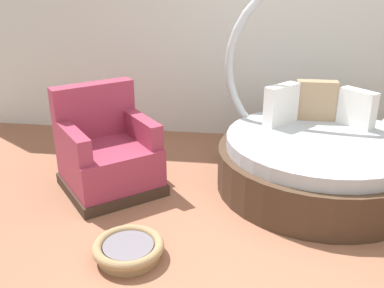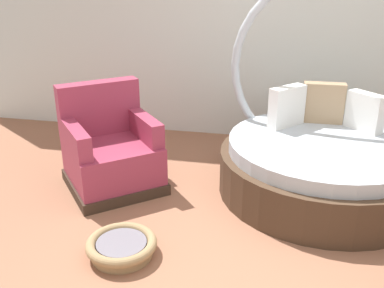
# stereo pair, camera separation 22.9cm
# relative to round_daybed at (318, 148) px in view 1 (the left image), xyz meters

# --- Properties ---
(ground_plane) EXTENTS (8.00, 8.00, 0.02)m
(ground_plane) POSITION_rel_round_daybed_xyz_m (-0.36, -1.33, -0.37)
(ground_plane) COLOR #936047
(back_wall) EXTENTS (8.00, 0.12, 2.81)m
(back_wall) POSITION_rel_round_daybed_xyz_m (-0.36, 1.26, 1.04)
(back_wall) COLOR silver
(back_wall) RESTS_ON ground_plane
(round_daybed) EXTENTS (1.84, 1.84, 1.94)m
(round_daybed) POSITION_rel_round_daybed_xyz_m (0.00, 0.00, 0.00)
(round_daybed) COLOR #473323
(round_daybed) RESTS_ON ground_plane
(red_armchair) EXTENTS (1.12, 1.12, 0.94)m
(red_armchair) POSITION_rel_round_daybed_xyz_m (-1.92, -0.33, -0.03)
(red_armchair) COLOR #38281E
(red_armchair) RESTS_ON ground_plane
(pet_basket) EXTENTS (0.51, 0.51, 0.13)m
(pet_basket) POSITION_rel_round_daybed_xyz_m (-1.44, -1.35, -0.29)
(pet_basket) COLOR #9E7F56
(pet_basket) RESTS_ON ground_plane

